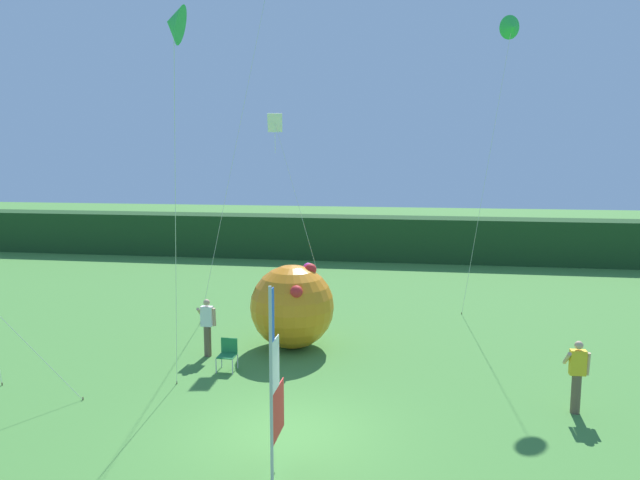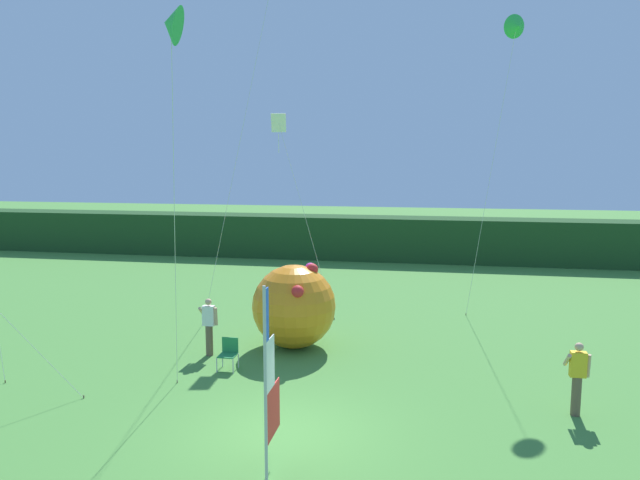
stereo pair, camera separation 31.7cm
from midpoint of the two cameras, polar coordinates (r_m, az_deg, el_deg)
The scene contains 10 objects.
ground_plane at distance 13.76m, azimuth -3.94°, elevation -18.04°, with size 120.00×120.00×0.00m, color #478438.
distant_treeline at distance 35.37m, azimuth 4.48°, elevation 0.20°, with size 80.00×2.40×2.52m, color #1E421E.
banner_flag at distance 11.50m, azimuth -5.16°, elevation -13.66°, with size 0.06×1.03×3.75m.
person_near_banner at distance 18.56m, azimuth -11.25°, elevation -8.06°, with size 0.55×0.48×1.77m.
person_mid_field at distance 15.51m, azimuth 22.87°, elevation -11.81°, with size 0.55×0.48×1.76m.
inflatable_balloon at distance 18.95m, azimuth -3.16°, elevation -6.37°, with size 2.66×2.66×2.71m.
folding_chair at distance 17.45m, azimuth -9.35°, elevation -10.57°, with size 0.51×0.51×0.89m.
kite_white_diamond_0 at distance 21.94m, azimuth -4.41°, elevation 9.85°, with size 2.39×0.50×7.58m.
kite_green_delta_1 at distance 22.66m, azimuth 17.49°, elevation 18.78°, with size 1.75×1.22×10.88m.
kite_green_delta_2 at distance 12.89m, azimuth -14.56°, elevation 19.29°, with size 1.72×3.24×9.07m.
Camera 1 is at (2.71, -12.06, 6.03)m, focal length 33.38 mm.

